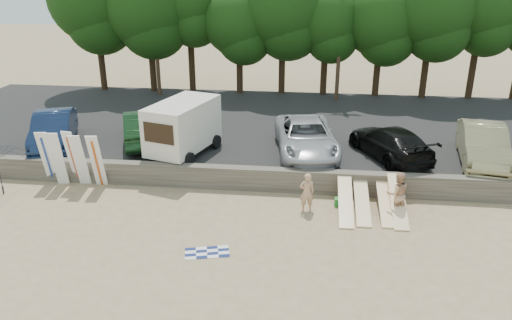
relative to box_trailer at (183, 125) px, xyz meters
The scene contains 25 objects.
ground 7.79m from the box_trailer, 42.65° to the right, with size 120.00×120.00×0.00m, color tan.
seawall 6.11m from the box_trailer, 20.65° to the right, with size 44.00×0.50×1.00m, color #6B6356.
parking_lot 7.93m from the box_trailer, 44.54° to the left, with size 44.00×14.50×0.70m, color #282828.
treeline 13.52m from the box_trailer, 73.94° to the left, with size 33.47×6.72×9.31m.
utility_poles 13.66m from the box_trailer, 55.49° to the left, with size 25.80×0.26×9.00m.
box_trailer is the anchor object (origin of this frame).
car_0 6.71m from the box_trailer, behind, with size 1.75×5.03×1.66m, color #11203D.
car_1 2.88m from the box_trailer, 150.90° to the left, with size 1.75×5.02×1.65m, color black.
car_2 5.80m from the box_trailer, ahead, with size 2.66×5.78×1.61m, color #AAAAB0.
car_3 9.63m from the box_trailer, ahead, with size 2.05×5.04×1.46m, color black.
car_4 13.66m from the box_trailer, ahead, with size 1.82×5.22×1.72m, color #8B8258.
surfboard_upright_0 6.09m from the box_trailer, 155.12° to the right, with size 0.50×0.06×2.60m, color white.
surfboard_upright_1 5.65m from the box_trailer, 150.87° to the right, with size 0.50×0.06×2.60m, color white.
surfboard_upright_2 5.03m from the box_trailer, 150.01° to the right, with size 0.50×0.06×2.60m, color white.
surfboard_upright_3 4.82m from the box_trailer, 145.33° to the right, with size 0.50×0.06×2.60m, color white.
surfboard_upright_4 4.23m from the box_trailer, 139.28° to the right, with size 0.50×0.06×2.60m, color white.
surfboard_low_0 8.45m from the box_trailer, 26.83° to the right, with size 0.56×3.00×0.07m, color #FDDAA0.
surfboard_low_1 8.96m from the box_trailer, 23.76° to the right, with size 0.56×3.00×0.07m, color #FDDAA0.
surfboard_low_2 9.78m from the box_trailer, 21.39° to the right, with size 0.56×3.00×0.07m, color #FDDAA0.
surfboard_low_3 10.22m from the box_trailer, 21.45° to the right, with size 0.56×3.00×0.07m, color #FDDAA0.
beachgoer_a 7.14m from the box_trailer, 33.25° to the right, with size 0.59×0.39×1.61m, color tan.
beachgoer_b 10.14m from the box_trailer, 22.14° to the right, with size 0.87×0.68×1.80m, color tan.
cooler 8.13m from the box_trailer, 24.34° to the right, with size 0.38×0.30×0.32m, color green.
gear_bag 9.01m from the box_trailer, 20.72° to the right, with size 0.30×0.25×0.22m, color #DF4C1A.
beach_towel 8.04m from the box_trailer, 70.52° to the right, with size 1.50×1.50×0.00m, color white.
Camera 1 is at (0.40, -16.53, 9.21)m, focal length 35.00 mm.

